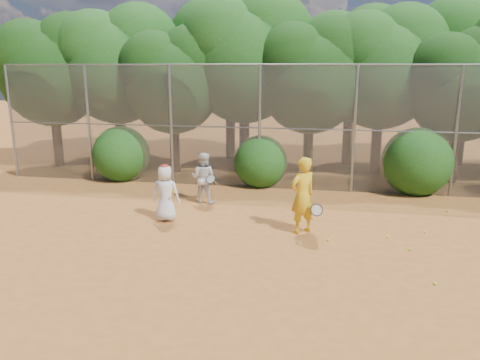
# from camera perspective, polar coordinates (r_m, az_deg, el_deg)

# --- Properties ---
(ground) EXTENTS (80.00, 80.00, 0.00)m
(ground) POSITION_cam_1_polar(r_m,az_deg,el_deg) (9.90, 3.10, -9.87)
(ground) COLOR #9B5823
(ground) RESTS_ON ground
(fence_back) EXTENTS (20.05, 0.09, 4.03)m
(fence_back) POSITION_cam_1_polar(r_m,az_deg,el_deg) (15.17, 5.72, 6.46)
(fence_back) COLOR gray
(fence_back) RESTS_ON ground
(tree_0) EXTENTS (4.38, 3.81, 6.00)m
(tree_0) POSITION_cam_1_polar(r_m,az_deg,el_deg) (20.05, -21.89, 12.72)
(tree_0) COLOR black
(tree_0) RESTS_ON ground
(tree_1) EXTENTS (4.64, 4.03, 6.35)m
(tree_1) POSITION_cam_1_polar(r_m,az_deg,el_deg) (19.31, -14.65, 13.93)
(tree_1) COLOR black
(tree_1) RESTS_ON ground
(tree_2) EXTENTS (3.99, 3.47, 5.47)m
(tree_2) POSITION_cam_1_polar(r_m,az_deg,el_deg) (17.74, -8.03, 12.41)
(tree_2) COLOR black
(tree_2) RESTS_ON ground
(tree_3) EXTENTS (4.89, 4.26, 6.70)m
(tree_3) POSITION_cam_1_polar(r_m,az_deg,el_deg) (18.11, 0.77, 15.13)
(tree_3) COLOR black
(tree_3) RESTS_ON ground
(tree_4) EXTENTS (4.19, 3.64, 5.73)m
(tree_4) POSITION_cam_1_polar(r_m,az_deg,el_deg) (17.25, 8.80, 12.93)
(tree_4) COLOR black
(tree_4) RESTS_ON ground
(tree_5) EXTENTS (4.51, 3.92, 6.17)m
(tree_5) POSITION_cam_1_polar(r_m,az_deg,el_deg) (18.14, 17.07, 13.45)
(tree_5) COLOR black
(tree_5) RESTS_ON ground
(tree_6) EXTENTS (3.86, 3.36, 5.29)m
(tree_6) POSITION_cam_1_polar(r_m,az_deg,el_deg) (17.60, 25.52, 10.84)
(tree_6) COLOR black
(tree_6) RESTS_ON ground
(tree_9) EXTENTS (4.83, 4.20, 6.62)m
(tree_9) POSITION_cam_1_polar(r_m,az_deg,el_deg) (21.82, -14.53, 14.33)
(tree_9) COLOR black
(tree_9) RESTS_ON ground
(tree_10) EXTENTS (5.15, 4.48, 7.06)m
(tree_10) POSITION_cam_1_polar(r_m,az_deg,el_deg) (20.46, -1.00, 15.63)
(tree_10) COLOR black
(tree_10) RESTS_ON ground
(tree_11) EXTENTS (4.64, 4.03, 6.35)m
(tree_11) POSITION_cam_1_polar(r_m,az_deg,el_deg) (19.66, 13.61, 13.98)
(tree_11) COLOR black
(tree_11) RESTS_ON ground
(tree_12) EXTENTS (5.02, 4.37, 6.88)m
(tree_12) POSITION_cam_1_polar(r_m,az_deg,el_deg) (20.97, 26.34, 13.89)
(tree_12) COLOR black
(tree_12) RESTS_ON ground
(bush_0) EXTENTS (2.00, 2.00, 2.00)m
(bush_0) POSITION_cam_1_polar(r_m,az_deg,el_deg) (17.14, -14.29, 3.38)
(bush_0) COLOR #154411
(bush_0) RESTS_ON ground
(bush_1) EXTENTS (1.80, 1.80, 1.80)m
(bush_1) POSITION_cam_1_polar(r_m,az_deg,el_deg) (15.75, 2.52, 2.53)
(bush_1) COLOR #154411
(bush_1) RESTS_ON ground
(bush_2) EXTENTS (2.20, 2.20, 2.20)m
(bush_2) POSITION_cam_1_polar(r_m,az_deg,el_deg) (15.83, 20.77, 2.44)
(bush_2) COLOR #154411
(bush_2) RESTS_ON ground
(player_yellow) EXTENTS (0.92, 0.79, 1.87)m
(player_yellow) POSITION_cam_1_polar(r_m,az_deg,el_deg) (11.33, 7.64, -1.88)
(player_yellow) COLOR gold
(player_yellow) RESTS_ON ground
(player_teen) EXTENTS (0.75, 0.51, 1.51)m
(player_teen) POSITION_cam_1_polar(r_m,az_deg,el_deg) (12.30, -9.06, -1.56)
(player_teen) COLOR silver
(player_teen) RESTS_ON ground
(player_white) EXTENTS (0.87, 0.77, 1.51)m
(player_white) POSITION_cam_1_polar(r_m,az_deg,el_deg) (13.81, -4.49, 0.28)
(player_white) COLOR silver
(player_white) RESTS_ON ground
(ball_0) EXTENTS (0.07, 0.07, 0.07)m
(ball_0) POSITION_cam_1_polar(r_m,az_deg,el_deg) (12.30, 21.63, -5.90)
(ball_0) COLOR #B9DB27
(ball_0) RESTS_ON ground
(ball_1) EXTENTS (0.07, 0.07, 0.07)m
(ball_1) POSITION_cam_1_polar(r_m,az_deg,el_deg) (11.67, 17.52, -6.59)
(ball_1) COLOR #B9DB27
(ball_1) RESTS_ON ground
(ball_2) EXTENTS (0.07, 0.07, 0.07)m
(ball_2) POSITION_cam_1_polar(r_m,az_deg,el_deg) (9.60, 22.67, -11.56)
(ball_2) COLOR #B9DB27
(ball_2) RESTS_ON ground
(ball_3) EXTENTS (0.07, 0.07, 0.07)m
(ball_3) POSITION_cam_1_polar(r_m,az_deg,el_deg) (11.06, 19.97, -7.93)
(ball_3) COLOR #B9DB27
(ball_3) RESTS_ON ground
(ball_4) EXTENTS (0.07, 0.07, 0.07)m
(ball_4) POSITION_cam_1_polar(r_m,az_deg,el_deg) (11.12, 10.68, -7.20)
(ball_4) COLOR #B9DB27
(ball_4) RESTS_ON ground
(ball_5) EXTENTS (0.07, 0.07, 0.07)m
(ball_5) POSITION_cam_1_polar(r_m,az_deg,el_deg) (14.27, 23.96, -3.45)
(ball_5) COLOR #B9DB27
(ball_5) RESTS_ON ground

